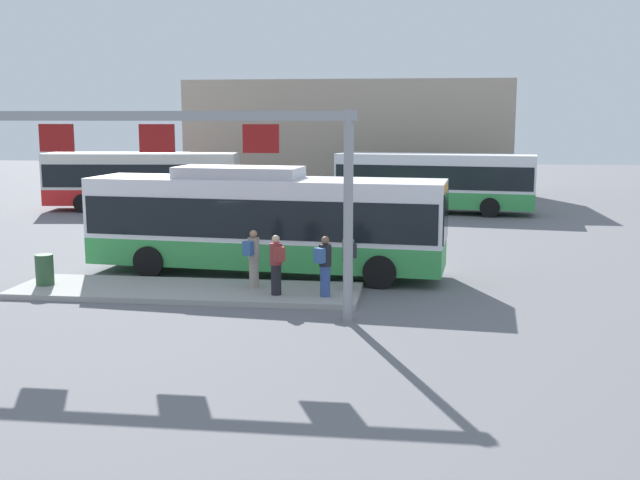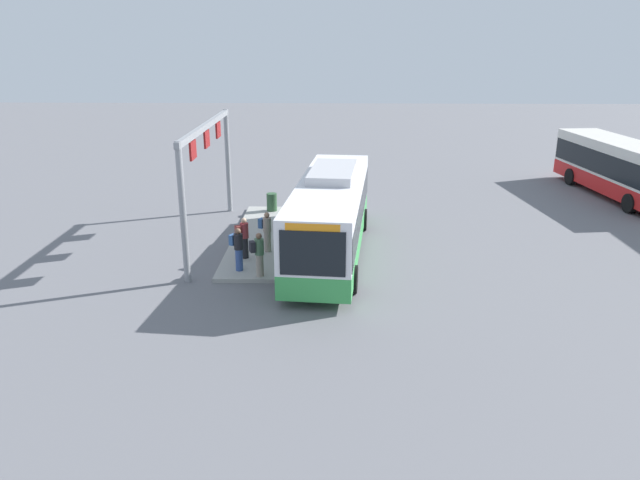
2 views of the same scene
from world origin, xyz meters
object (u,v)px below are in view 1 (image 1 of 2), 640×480
Objects in this scene: person_waiting_far at (253,257)px; bus_main at (265,219)px; person_waiting_near at (325,265)px; bus_background_left at (143,177)px; person_waiting_mid at (276,263)px; trash_bin at (45,270)px; bus_background_right at (435,179)px; person_boarding at (349,259)px.

bus_main is at bearing 29.07° from person_waiting_far.
person_waiting_near is at bearing -86.01° from person_waiting_far.
person_waiting_mid is at bearing -67.12° from bus_background_left.
trash_bin is (-6.14, -0.40, -0.44)m from person_waiting_far.
bus_background_left is 0.99× the size of bus_background_right.
person_waiting_near is at bearing 123.31° from person_boarding.
person_boarding reaches higher than trash_bin.
bus_main is 1.10× the size of bus_background_left.
person_waiting_near is 1.00× the size of person_waiting_far.
bus_background_right reaches higher than person_waiting_far.
person_waiting_mid is at bearing -109.34° from person_waiting_far.
bus_main is at bearing 79.50° from bus_background_right.
bus_background_right is (5.73, 16.92, -0.03)m from bus_main.
bus_main is 2.73m from person_waiting_far.
bus_background_right reaches higher than trash_bin.
trash_bin is at bearing -147.80° from bus_main.
bus_background_right is 6.33× the size of person_waiting_near.
person_waiting_near is (-3.39, -20.38, -0.73)m from bus_background_right.
bus_background_left is 23.09m from person_waiting_near.
trash_bin is at bearing 70.37° from person_boarding.
person_boarding is (2.92, -2.61, -0.76)m from bus_main.
bus_background_left is 6.27× the size of person_waiting_mid.
bus_background_left is 22.71m from person_boarding.
bus_background_right reaches higher than person_waiting_mid.
person_boarding and person_waiting_near have the same top height.
bus_main reaches higher than bus_background_left.
bus_background_left is 19.53m from trash_bin.
person_waiting_mid and person_waiting_far have the same top height.
person_waiting_mid is (-1.34, 0.02, 0.00)m from person_waiting_near.
person_waiting_far is (-2.75, -0.00, 0.00)m from person_boarding.
person_waiting_near is (12.31, -19.52, -0.73)m from bus_background_left.
bus_background_right reaches higher than person_waiting_near.
bus_main reaches higher than person_boarding.
bus_background_left is at bearing 12.38° from person_boarding.
bus_main is at bearing 25.93° from person_boarding.
bus_main is 1.09× the size of bus_background_right.
person_waiting_far is at bearing 97.38° from person_waiting_near.
person_waiting_mid is 7.00m from trash_bin.
person_waiting_far is (-2.17, 0.85, 0.00)m from person_waiting_near.
bus_main is at bearing -64.66° from bus_background_left.
person_waiting_mid is (10.97, -19.50, -0.73)m from bus_background_left.
person_waiting_mid is at bearing -68.35° from bus_main.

